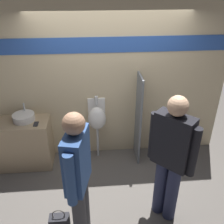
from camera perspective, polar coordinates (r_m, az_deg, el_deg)
name	(u,v)px	position (r m, az deg, el deg)	size (l,w,h in m)	color
ground_plane	(113,170)	(4.40, 0.20, -13.15)	(16.00, 16.00, 0.00)	#5B5651
display_wall	(110,83)	(4.18, -0.51, 6.58)	(3.94, 0.07, 2.70)	beige
sink_counter	(25,143)	(4.53, -19.28, -6.78)	(0.88, 0.50, 0.85)	tan
sink_basin	(24,117)	(4.31, -19.52, -1.12)	(0.35, 0.35, 0.25)	white
cell_phone	(36,124)	(4.16, -17.00, -2.66)	(0.07, 0.14, 0.01)	#232328
divider_near_counter	(138,119)	(4.27, 6.03, -1.68)	(0.03, 0.44, 1.57)	slate
urinal_near_counter	(97,118)	(4.29, -3.46, -1.44)	(0.31, 0.27, 1.17)	silver
toilet	(176,142)	(4.66, 14.43, -6.75)	(0.37, 0.53, 0.87)	white
person_in_vest	(171,156)	(3.18, 13.27, -9.82)	(0.48, 0.48, 1.81)	#282D4C
person_with_lanyard	(78,176)	(2.88, -7.73, -14.30)	(0.29, 0.61, 1.79)	#3D3D42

